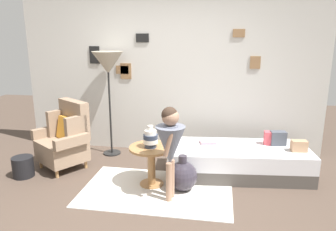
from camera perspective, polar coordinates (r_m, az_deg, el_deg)
The scene contains 15 objects.
ground_plane at distance 3.69m, azimuth -4.96°, elevation -16.53°, with size 12.00×12.00×0.00m, color #4C3D33.
gallery_wall at distance 5.11m, azimuth 0.19°, elevation 7.75°, with size 4.80×0.12×2.60m.
rug at distance 4.07m, azimuth -2.00°, elevation -13.27°, with size 1.85×1.15×0.01m, color silver.
armchair at distance 4.82m, azimuth -17.91°, elevation -3.89°, with size 0.90×0.85×0.97m.
daybed at distance 4.52m, azimuth 12.36°, elevation -7.94°, with size 1.97×0.98×0.40m.
pillow_head at distance 4.52m, azimuth 22.48°, elevation -5.07°, with size 0.20×0.12×0.15m, color tan.
pillow_mid at distance 4.65m, azimuth 19.16°, elevation -3.89°, with size 0.21×0.12×0.20m, color #474C56.
pillow_back at distance 4.65m, azimuth 18.21°, elevation -3.90°, with size 0.22×0.12×0.18m, color #D64C56.
side_table at distance 4.07m, azimuth -3.01°, elevation -7.57°, with size 0.56×0.56×0.52m.
vase_striped at distance 3.96m, azimuth -3.16°, elevation -4.12°, with size 0.18×0.18×0.28m.
floor_lamp at distance 4.98m, azimuth -10.74°, elevation 8.85°, with size 0.48×0.48×1.64m.
person_child at distance 3.59m, azimuth 0.42°, elevation -4.77°, with size 0.34×0.34×1.12m.
book_on_daybed at distance 4.53m, azimuth 7.18°, elevation -4.79°, with size 0.22×0.16×0.03m, color #BA8997.
demijohn_near at distance 4.01m, azimuth 2.62°, elevation -10.76°, with size 0.37×0.37×0.46m.
magazine_basket at distance 4.81m, azimuth -24.61°, elevation -8.38°, with size 0.28×0.28×0.28m, color black.
Camera 1 is at (0.83, -3.06, 1.90)m, focal length 33.92 mm.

